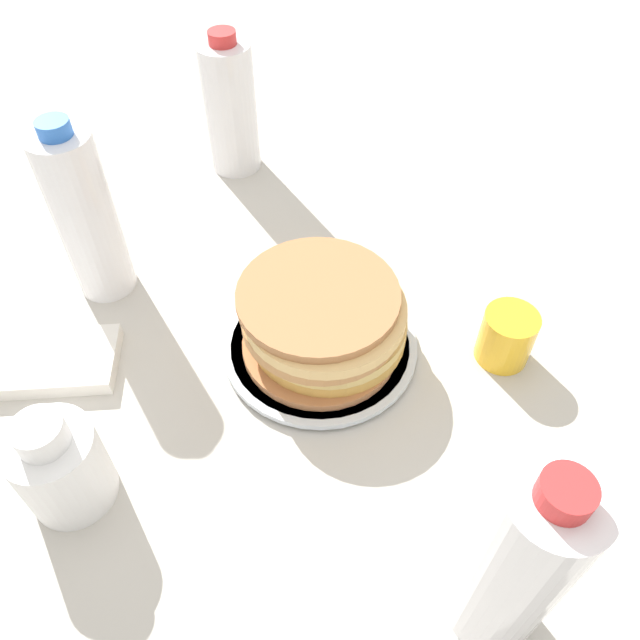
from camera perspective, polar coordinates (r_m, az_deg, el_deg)
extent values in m
plane|color=#BCB7AD|center=(0.77, -0.05, -1.52)|extent=(4.00, 4.00, 0.00)
cylinder|color=silver|center=(0.76, 0.00, -2.40)|extent=(0.22, 0.22, 0.01)
cylinder|color=silver|center=(0.75, 0.00, -2.28)|extent=(0.23, 0.23, 0.01)
cylinder|color=#B97548|center=(0.74, 0.01, -2.17)|extent=(0.19, 0.19, 0.01)
cylinder|color=gold|center=(0.74, 0.45, -1.04)|extent=(0.19, 0.19, 0.02)
cylinder|color=#DEBC6C|center=(0.73, 0.50, -0.26)|extent=(0.19, 0.19, 0.01)
cylinder|color=tan|center=(0.72, 0.15, 0.35)|extent=(0.19, 0.19, 0.02)
cylinder|color=#E3BA74|center=(0.70, 0.42, 0.93)|extent=(0.19, 0.19, 0.01)
cylinder|color=#AE7548|center=(0.70, -0.17, 2.24)|extent=(0.19, 0.19, 0.01)
cylinder|color=yellow|center=(0.76, 16.68, -1.47)|extent=(0.06, 0.06, 0.07)
cylinder|color=white|center=(0.67, -22.52, -12.40)|extent=(0.09, 0.09, 0.10)
cylinder|color=white|center=(0.62, -24.22, -9.51)|extent=(0.05, 0.05, 0.03)
cylinder|color=white|center=(0.53, 17.62, -20.68)|extent=(0.07, 0.07, 0.23)
cylinder|color=red|center=(0.42, 21.57, -14.52)|extent=(0.04, 0.04, 0.02)
cylinder|color=white|center=(1.00, -8.18, 18.56)|extent=(0.08, 0.08, 0.20)
cylinder|color=red|center=(0.95, -8.95, 24.16)|extent=(0.04, 0.04, 0.02)
cylinder|color=white|center=(0.81, -20.61, 8.75)|extent=(0.07, 0.07, 0.22)
cylinder|color=blue|center=(0.74, -23.17, 15.84)|extent=(0.04, 0.04, 0.02)
cube|color=white|center=(0.80, -23.65, -3.53)|extent=(0.19, 0.16, 0.02)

